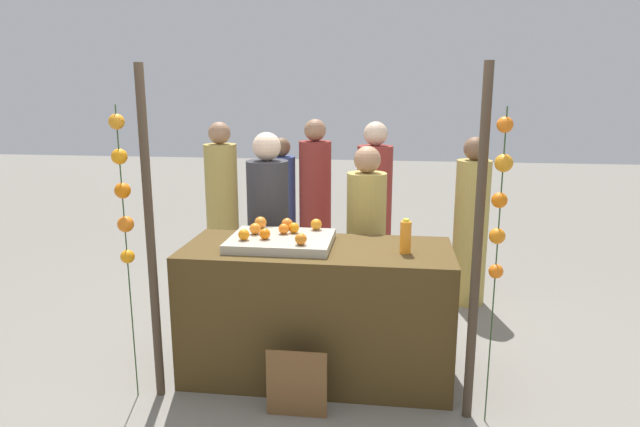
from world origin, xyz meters
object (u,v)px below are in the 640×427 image
(juice_bottle, at_px, (406,237))
(chalkboard_sign, at_px, (297,384))
(orange_0, at_px, (244,235))
(vendor_left, at_px, (269,242))
(vendor_right, at_px, (366,250))
(stall_counter, at_px, (317,311))
(orange_1, at_px, (265,234))

(juice_bottle, distance_m, chalkboard_sign, 1.16)
(juice_bottle, relative_size, chalkboard_sign, 0.52)
(orange_0, bearing_deg, vendor_left, 90.21)
(orange_0, height_order, vendor_right, vendor_right)
(stall_counter, height_order, orange_0, orange_0)
(orange_1, distance_m, vendor_left, 0.77)
(juice_bottle, height_order, vendor_right, vendor_right)
(stall_counter, relative_size, juice_bottle, 7.96)
(stall_counter, bearing_deg, orange_1, -169.29)
(orange_1, relative_size, juice_bottle, 0.33)
(stall_counter, distance_m, vendor_right, 0.79)
(orange_0, relative_size, vendor_left, 0.05)
(juice_bottle, height_order, vendor_left, vendor_left)
(orange_0, bearing_deg, juice_bottle, 2.11)
(chalkboard_sign, bearing_deg, stall_counter, 84.59)
(chalkboard_sign, xyz_separation_m, vendor_left, (-0.43, 1.20, 0.56))
(juice_bottle, distance_m, vendor_left, 1.32)
(orange_1, relative_size, vendor_left, 0.05)
(stall_counter, xyz_separation_m, vendor_right, (0.30, 0.69, 0.26))
(orange_1, bearing_deg, vendor_left, 100.94)
(vendor_left, bearing_deg, orange_0, -89.79)
(orange_0, bearing_deg, orange_1, 15.82)
(orange_1, distance_m, chalkboard_sign, 1.00)
(vendor_left, distance_m, vendor_right, 0.78)
(stall_counter, height_order, vendor_left, vendor_left)
(orange_0, relative_size, juice_bottle, 0.33)
(stall_counter, bearing_deg, juice_bottle, -6.22)
(orange_0, relative_size, vendor_right, 0.05)
(vendor_left, bearing_deg, orange_1, -79.06)
(juice_bottle, bearing_deg, vendor_right, 111.24)
(vendor_left, bearing_deg, chalkboard_sign, -70.22)
(stall_counter, bearing_deg, orange_0, -167.83)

